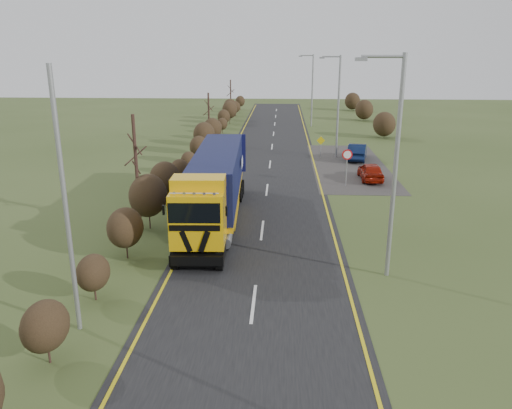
{
  "coord_description": "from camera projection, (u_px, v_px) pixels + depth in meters",
  "views": [
    {
      "loc": [
        0.98,
        -20.73,
        9.07
      ],
      "look_at": [
        -0.28,
        3.12,
        1.7
      ],
      "focal_mm": 35.0,
      "sensor_mm": 36.0,
      "label": 1
    }
  ],
  "objects": [
    {
      "name": "speed_sign",
      "position": [
        347.0,
        160.0,
        34.47
      ],
      "size": [
        0.71,
        0.1,
        2.59
      ],
      "color": "gray",
      "rests_on": "ground"
    },
    {
      "name": "car_red_hatchback",
      "position": [
        371.0,
        172.0,
        36.39
      ],
      "size": [
        1.52,
        3.78,
        1.29
      ],
      "primitive_type": "imported",
      "rotation": [
        0.0,
        0.0,
        3.14
      ],
      "color": "maroon",
      "rests_on": "ground"
    },
    {
      "name": "streetlight_mid",
      "position": [
        337.0,
        102.0,
        43.08
      ],
      "size": [
        1.87,
        0.18,
        8.76
      ],
      "color": "gray",
      "rests_on": "ground"
    },
    {
      "name": "left_pole",
      "position": [
        66.0,
        206.0,
        15.74
      ],
      "size": [
        0.16,
        0.16,
        8.74
      ],
      "primitive_type": "cylinder",
      "color": "gray",
      "rests_on": "ground"
    },
    {
      "name": "layby",
      "position": [
        348.0,
        165.0,
        41.26
      ],
      "size": [
        6.0,
        18.0,
        0.02
      ],
      "primitive_type": "cube",
      "color": "#332F2D",
      "rests_on": "ground"
    },
    {
      "name": "warning_board",
      "position": [
        321.0,
        145.0,
        43.82
      ],
      "size": [
        0.73,
        0.11,
        1.92
      ],
      "color": "gray",
      "rests_on": "ground"
    },
    {
      "name": "streetlight_far",
      "position": [
        311.0,
        87.0,
        61.27
      ],
      "size": [
        1.85,
        0.18,
        8.7
      ],
      "color": "gray",
      "rests_on": "ground"
    },
    {
      "name": "road",
      "position": [
        266.0,
        198.0,
        32.04
      ],
      "size": [
        8.0,
        120.0,
        0.02
      ],
      "primitive_type": "cube",
      "color": "black",
      "rests_on": "ground"
    },
    {
      "name": "lorry",
      "position": [
        215.0,
        183.0,
        27.04
      ],
      "size": [
        2.8,
        14.04,
        3.89
      ],
      "rotation": [
        0.0,
        0.0,
        0.04
      ],
      "color": "black",
      "rests_on": "ground"
    },
    {
      "name": "car_blue_sedan",
      "position": [
        357.0,
        152.0,
        43.22
      ],
      "size": [
        2.31,
        4.48,
        1.41
      ],
      "primitive_type": "imported",
      "rotation": [
        0.0,
        0.0,
        2.94
      ],
      "color": "#091533",
      "rests_on": "ground"
    },
    {
      "name": "ground",
      "position": [
        259.0,
        261.0,
        22.5
      ],
      "size": [
        160.0,
        160.0,
        0.0
      ],
      "primitive_type": "plane",
      "color": "#37481F",
      "rests_on": "ground"
    },
    {
      "name": "streetlight_near",
      "position": [
        393.0,
        160.0,
        19.64
      ],
      "size": [
        1.92,
        0.18,
        9.02
      ],
      "color": "gray",
      "rests_on": "ground"
    },
    {
      "name": "hedgerow",
      "position": [
        165.0,
        181.0,
        29.86
      ],
      "size": [
        2.24,
        102.04,
        6.05
      ],
      "color": "black",
      "rests_on": "ground"
    },
    {
      "name": "lane_markings",
      "position": [
        266.0,
        199.0,
        31.74
      ],
      "size": [
        7.52,
        116.0,
        0.01
      ],
      "color": "gold",
      "rests_on": "road"
    }
  ]
}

